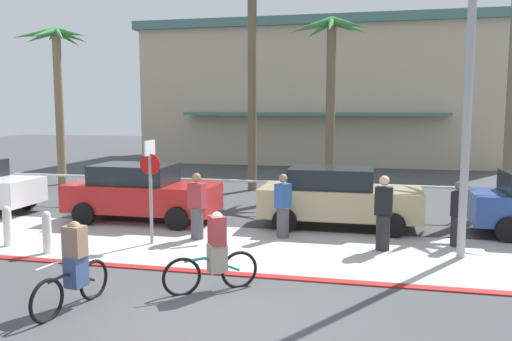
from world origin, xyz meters
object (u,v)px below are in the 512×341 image
object	(u,v)px
cyclist_black_1	(74,267)
pedestrian_3	(458,217)
stop_sign_bike_lane	(150,177)
pedestrian_2	(383,216)
palm_tree_1	(252,35)
palm_tree_0	(57,65)
bollard_1	(7,226)
car_red_1	(141,192)
palm_tree_2	(331,60)
pedestrian_0	(197,209)
bollard_2	(47,232)
streetlight_curb	(472,63)
pedestrian_1	(283,209)
cyclist_teal_0	(215,254)
car_tan_2	(338,197)

from	to	relation	value
cyclist_black_1	pedestrian_3	xyz separation A→B (m)	(6.86, 5.52, 0.04)
stop_sign_bike_lane	pedestrian_2	world-z (taller)	stop_sign_bike_lane
palm_tree_1	palm_tree_0	bearing A→B (deg)	-177.83
palm_tree_0	bollard_1	bearing A→B (deg)	-63.58
car_red_1	pedestrian_2	size ratio (longest dim) A/B	2.47
palm_tree_2	pedestrian_3	world-z (taller)	palm_tree_2
pedestrian_0	palm_tree_0	bearing A→B (deg)	138.70
stop_sign_bike_lane	bollard_2	xyz separation A→B (m)	(-1.98, -1.32, -1.16)
streetlight_curb	pedestrian_1	world-z (taller)	streetlight_curb
pedestrian_0	pedestrian_3	xyz separation A→B (m)	(6.36, 0.72, -0.06)
streetlight_curb	palm_tree_2	distance (m)	9.46
car_red_1	cyclist_teal_0	bearing A→B (deg)	-53.31
streetlight_curb	car_red_1	xyz separation A→B (m)	(-8.61, 2.24, -3.41)
palm_tree_0	cyclist_black_1	distance (m)	15.92
palm_tree_0	cyclist_teal_0	distance (m)	16.15
bollard_2	streetlight_curb	bearing A→B (deg)	9.10
car_tan_2	pedestrian_2	size ratio (longest dim) A/B	2.47
pedestrian_3	streetlight_curb	bearing A→B (deg)	-93.11
pedestrian_3	bollard_1	bearing A→B (deg)	-167.43
pedestrian_1	pedestrian_3	size ratio (longest dim) A/B	1.04
stop_sign_bike_lane	pedestrian_0	size ratio (longest dim) A/B	1.50
stop_sign_bike_lane	pedestrian_1	size ratio (longest dim) A/B	1.54
cyclist_black_1	pedestrian_3	distance (m)	8.80
palm_tree_2	cyclist_black_1	size ratio (longest dim) A/B	3.77
streetlight_curb	palm_tree_1	world-z (taller)	palm_tree_1
car_red_1	cyclist_black_1	bearing A→B (deg)	-74.35
bollard_1	palm_tree_1	xyz separation A→B (m)	(3.77, 9.87, 5.70)
car_red_1	pedestrian_0	bearing A→B (deg)	-36.29
bollard_2	pedestrian_3	distance (m)	9.67
car_tan_2	cyclist_black_1	distance (m)	7.98
streetlight_curb	car_tan_2	world-z (taller)	streetlight_curb
stop_sign_bike_lane	bollard_1	size ratio (longest dim) A/B	2.56
palm_tree_0	pedestrian_0	bearing A→B (deg)	-41.30
bollard_1	streetlight_curb	xyz separation A→B (m)	(10.54, 1.11, 3.76)
cyclist_teal_0	pedestrian_0	bearing A→B (deg)	113.95
palm_tree_2	pedestrian_2	size ratio (longest dim) A/B	3.81
bollard_2	pedestrian_1	xyz separation A→B (m)	(5.02, 2.64, 0.25)
palm_tree_0	car_tan_2	world-z (taller)	palm_tree_0
stop_sign_bike_lane	car_tan_2	bearing A→B (deg)	33.19
palm_tree_2	pedestrian_3	size ratio (longest dim) A/B	4.24
palm_tree_2	cyclist_black_1	world-z (taller)	palm_tree_2
pedestrian_1	cyclist_black_1	bearing A→B (deg)	-115.56
palm_tree_2	cyclist_teal_0	world-z (taller)	palm_tree_2
car_red_1	cyclist_black_1	xyz separation A→B (m)	(1.82, -6.51, -0.18)
streetlight_curb	pedestrian_2	bearing A→B (deg)	163.74
stop_sign_bike_lane	cyclist_teal_0	world-z (taller)	stop_sign_bike_lane
cyclist_teal_0	pedestrian_0	world-z (taller)	pedestrian_0
car_tan_2	pedestrian_1	distance (m)	2.00
palm_tree_0	pedestrian_0	xyz separation A→B (m)	(8.99, -7.90, -4.37)
pedestrian_0	cyclist_teal_0	bearing A→B (deg)	-66.05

